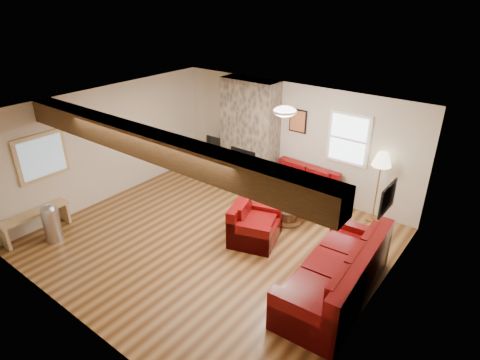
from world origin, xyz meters
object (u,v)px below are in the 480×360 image
Objects in this scene: television at (220,145)px; loveseat at (300,187)px; sofa_three at (335,271)px; floor_lamp at (382,163)px; tv_cabinet at (221,162)px; coffee_table at (288,212)px; armchair_red at (255,223)px.

loveseat is at bearing -6.77° from television.
loveseat is (-1.91, 2.24, -0.06)m from sofa_three.
floor_lamp is at bearing -176.02° from sofa_three.
loveseat is at bearing -168.45° from floor_lamp.
floor_lamp is (4.09, 0.02, 1.04)m from tv_cabinet.
coffee_table is at bearing -72.04° from loveseat.
loveseat reaches higher than tv_cabinet.
tv_cabinet is 1.22× the size of television.
floor_lamp is at bearing 0.28° from tv_cabinet.
loveseat is at bearing -6.77° from tv_cabinet.
floor_lamp reaches higher than sofa_three.
floor_lamp is at bearing -53.41° from armchair_red.
television is 4.13m from floor_lamp.
floor_lamp is (-0.34, 2.56, 0.81)m from sofa_three.
tv_cabinet is (-2.74, 1.11, 0.02)m from coffee_table.
sofa_three is 5.11m from tv_cabinet.
armchair_red is at bearing -84.79° from loveseat.
tv_cabinet is at bearing 0.00° from television.
coffee_table is 0.58× the size of floor_lamp.
sofa_three is 1.61× the size of floor_lamp.
tv_cabinet is at bearing 157.92° from coffee_table.
floor_lamp reaches higher than loveseat.
television is (-2.53, 0.30, 0.29)m from loveseat.
sofa_three is 2.23m from coffee_table.
armchair_red is 1.08× the size of coffee_table.
sofa_three is at bearing -29.83° from tv_cabinet.
floor_lamp is (4.09, 0.02, 0.59)m from television.
tv_cabinet is at bearing -123.41° from sofa_three.
tv_cabinet is (-2.59, 2.06, -0.15)m from armchair_red.
armchair_red is 3.32m from television.
coffee_table is at bearing -140.04° from floor_lamp.
tv_cabinet is 4.22m from floor_lamp.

